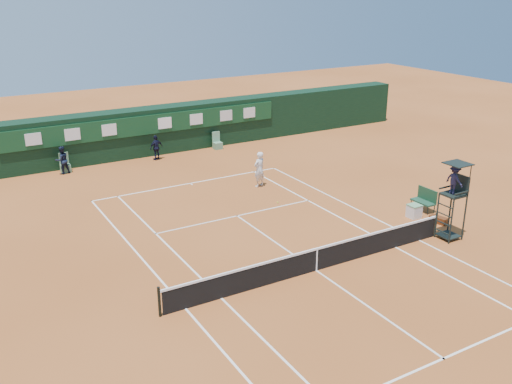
% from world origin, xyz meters
% --- Properties ---
extents(ground, '(90.00, 90.00, 0.00)m').
position_xyz_m(ground, '(0.00, 0.00, 0.00)').
color(ground, '#AA5928').
rests_on(ground, ground).
extents(court_lines, '(11.05, 23.85, 0.01)m').
position_xyz_m(court_lines, '(0.00, 0.00, 0.01)').
color(court_lines, white).
rests_on(court_lines, ground).
extents(tennis_net, '(12.90, 0.10, 1.10)m').
position_xyz_m(tennis_net, '(0.00, 0.00, 0.51)').
color(tennis_net, black).
rests_on(tennis_net, ground).
extents(back_wall, '(40.00, 1.65, 3.00)m').
position_xyz_m(back_wall, '(0.00, 18.74, 1.51)').
color(back_wall, black).
rests_on(back_wall, ground).
extents(linesman_chair_left, '(0.55, 0.50, 1.15)m').
position_xyz_m(linesman_chair_left, '(-5.50, 17.48, 0.32)').
color(linesman_chair_left, '#5C8D68').
rests_on(linesman_chair_left, ground).
extents(linesman_chair_right, '(0.55, 0.50, 1.15)m').
position_xyz_m(linesman_chair_right, '(4.50, 17.48, 0.32)').
color(linesman_chair_right, '#5B8B67').
rests_on(linesman_chair_right, ground).
extents(umpire_chair, '(0.96, 0.95, 3.42)m').
position_xyz_m(umpire_chair, '(6.72, -0.47, 2.46)').
color(umpire_chair, black).
rests_on(umpire_chair, ground).
extents(player_bench, '(0.55, 1.20, 1.10)m').
position_xyz_m(player_bench, '(8.28, 2.46, 0.60)').
color(player_bench, '#193F2C').
rests_on(player_bench, ground).
extents(tennis_bag, '(0.56, 0.89, 0.31)m').
position_xyz_m(tennis_bag, '(7.67, 0.96, 0.15)').
color(tennis_bag, black).
rests_on(tennis_bag, ground).
extents(cooler, '(0.57, 0.57, 0.65)m').
position_xyz_m(cooler, '(7.16, 2.02, 0.33)').
color(cooler, silver).
rests_on(cooler, ground).
extents(tennis_ball, '(0.07, 0.07, 0.07)m').
position_xyz_m(tennis_ball, '(2.59, 6.87, 0.04)').
color(tennis_ball, '#CADD33').
rests_on(tennis_ball, ground).
extents(player, '(0.82, 0.65, 1.96)m').
position_xyz_m(player, '(3.07, 9.53, 0.98)').
color(player, silver).
rests_on(player, ground).
extents(ball_kid_left, '(0.91, 0.77, 1.65)m').
position_xyz_m(ball_kid_left, '(-5.68, 17.23, 0.82)').
color(ball_kid_left, black).
rests_on(ball_kid_left, ground).
extents(ball_kid_right, '(0.99, 0.60, 1.58)m').
position_xyz_m(ball_kid_right, '(0.07, 17.14, 0.79)').
color(ball_kid_right, black).
rests_on(ball_kid_right, ground).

